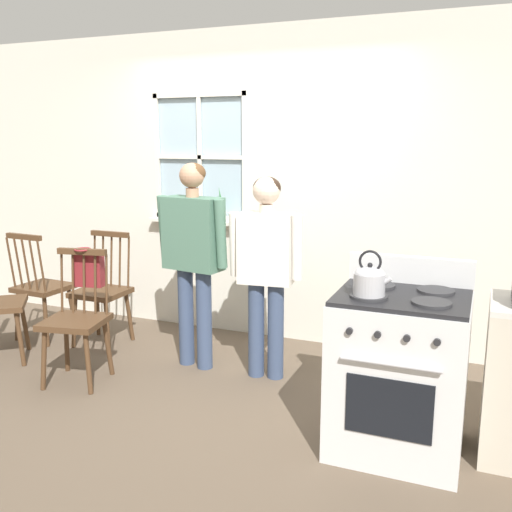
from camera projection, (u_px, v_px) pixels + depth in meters
name	position (u px, v px, depth m)	size (l,w,h in m)	color
ground_plane	(190.00, 395.00, 4.00)	(16.00, 16.00, 0.00)	brown
wall_back	(266.00, 189.00, 4.99)	(6.40, 0.16, 2.70)	silver
chair_by_window	(76.00, 322.00, 4.15)	(0.49, 0.47, 0.97)	#4C331E
chair_near_wall	(102.00, 292.00, 4.94)	(0.42, 0.40, 0.97)	#4C331E
chair_center_cluster	(42.00, 289.00, 5.06)	(0.45, 0.43, 0.97)	#4C331E
person_elderly_left	(193.00, 246.00, 4.34)	(0.62, 0.28, 1.59)	#384766
person_teen_center	(266.00, 259.00, 4.14)	(0.55, 0.25, 1.50)	#384766
stove	(399.00, 371.00, 3.23)	(0.73, 0.68, 1.08)	silver
kettle	(370.00, 280.00, 3.06)	(0.21, 0.17, 0.25)	#B7B7BC
potted_plant	(219.00, 212.00, 5.11)	(0.14, 0.14, 0.31)	beige
handbag	(89.00, 269.00, 4.31)	(0.23, 0.22, 0.31)	maroon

